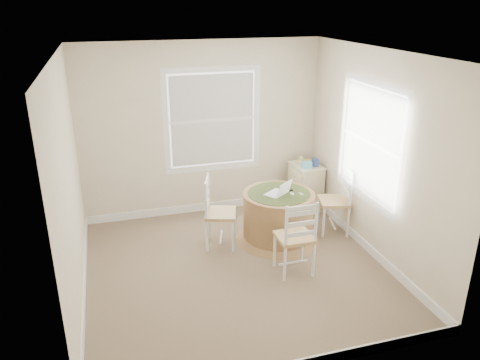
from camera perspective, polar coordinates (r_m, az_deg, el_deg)
name	(u,v)px	position (r m, az deg, el deg)	size (l,w,h in m)	color
room	(245,164)	(5.52, 0.66, 1.91)	(3.64, 3.64, 2.64)	#76664B
round_table	(278,214)	(6.41, 4.68, -4.20)	(1.15, 1.15, 0.69)	#956843
chair_left	(221,213)	(6.21, -2.38, -4.05)	(0.42, 0.40, 0.95)	white
chair_near	(295,237)	(5.65, 6.67, -6.88)	(0.42, 0.40, 0.95)	white
chair_right	(334,201)	(6.70, 11.40, -2.49)	(0.42, 0.40, 0.95)	white
laptop	(278,192)	(6.24, 4.68, -1.52)	(0.40, 0.39, 0.21)	white
mouse	(292,194)	(6.27, 6.35, -1.67)	(0.05, 0.09, 0.03)	white
phone	(301,194)	(6.29, 7.47, -1.71)	(0.04, 0.09, 0.02)	#B7BABF
keys	(291,190)	(6.38, 6.19, -1.27)	(0.06, 0.05, 0.03)	black
corner_chest	(305,187)	(7.43, 7.98, -0.80)	(0.45, 0.58, 0.72)	beige
tissue_box	(307,165)	(7.16, 8.15, 1.85)	(0.12, 0.12, 0.10)	#5DB3D5
box_yellow	(308,162)	(7.35, 8.24, 2.19)	(0.15, 0.10, 0.06)	gold
box_blue	(315,163)	(7.25, 9.11, 2.12)	(0.08, 0.08, 0.12)	#324697
cup_cream	(301,160)	(7.40, 7.49, 2.47)	(0.07, 0.07, 0.09)	beige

